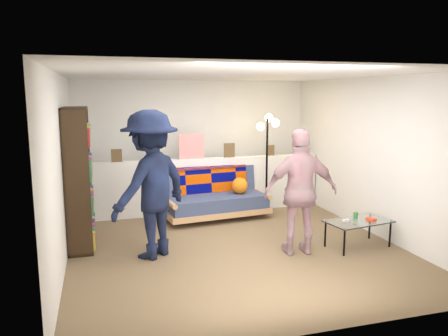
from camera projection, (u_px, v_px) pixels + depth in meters
name	position (u px, v px, depth m)	size (l,w,h in m)	color
ground	(232.00, 244.00, 6.31)	(5.00, 5.00, 0.00)	brown
room_shell	(223.00, 126.00, 6.48)	(4.60, 5.05, 2.45)	silver
half_wall_ledge	(203.00, 185.00, 7.93)	(4.45, 0.15, 1.00)	silver
ledge_decor	(190.00, 149.00, 7.74)	(2.97, 0.02, 0.45)	brown
futon_sofa	(216.00, 197.00, 7.62)	(1.88, 1.05, 0.77)	tan
bookshelf	(78.00, 183.00, 6.10)	(0.33, 0.98, 1.96)	black
coffee_table	(358.00, 222.00, 6.14)	(0.98, 0.64, 0.47)	black
floor_lamp	(268.00, 143.00, 7.84)	(0.35, 0.33, 1.79)	black
person_left	(151.00, 185.00, 5.69)	(1.26, 0.72, 1.94)	black
person_right	(301.00, 192.00, 5.82)	(1.00, 0.41, 1.70)	pink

